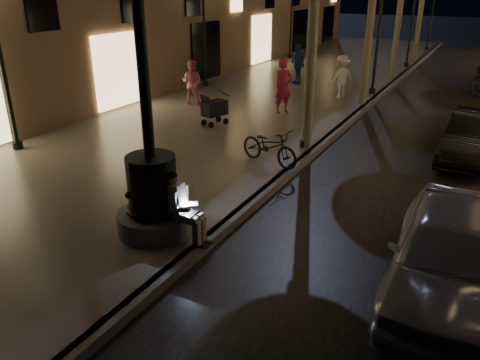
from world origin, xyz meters
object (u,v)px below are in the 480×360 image
Objects in this scene: lamp_curb_d at (434,4)px; car_second at (476,137)px; seated_man_laptop at (181,204)px; lamp_curb_c at (414,9)px; lamp_left_c at (292,6)px; lamp_left_b at (204,16)px; pedestrian_blue at (298,64)px; stroller at (214,108)px; lamp_curb_a at (311,37)px; fountain_lamppost at (152,182)px; pedestrian_red at (284,86)px; pedestrian_white at (341,77)px; lamp_curb_b at (380,18)px; car_front at (449,254)px; pedestrian_pink at (192,82)px; bicycle at (269,146)px.

lamp_curb_d is 22.85m from car_second.
seated_man_laptop is 0.33× the size of car_second.
lamp_left_c is (-7.10, 0.00, 0.00)m from lamp_curb_c.
lamp_left_b is 4.77m from pedestrian_blue.
lamp_left_c is at bearing 122.39° from stroller.
lamp_curb_c is 8.00m from lamp_curb_d.
lamp_left_c is (-7.10, 16.00, 0.00)m from lamp_curb_a.
lamp_curb_a is 1.00× the size of lamp_left_c.
stroller is at bearing 112.10° from fountain_lamppost.
pedestrian_red is (1.34, 2.54, 0.39)m from stroller.
seated_man_laptop is at bearing -36.48° from pedestrian_blue.
car_second is (7.70, 1.05, -0.13)m from stroller.
pedestrian_blue is at bearing -83.11° from pedestrian_white.
pedestrian_blue is at bearing 113.12° from lamp_curb_a.
lamp_curb_b and lamp_left_c have the same top height.
lamp_curb_c is 21.78m from car_front.
lamp_left_c is (-7.10, 8.00, 0.00)m from lamp_curb_b.
pedestrian_pink is at bearing -113.38° from lamp_curb_c.
pedestrian_blue is (-2.65, 1.93, 0.05)m from pedestrian_white.
lamp_left_b is 2.84× the size of pedestrian_white.
pedestrian_red is (5.04, -12.80, -2.08)m from lamp_left_c.
seated_man_laptop reaches higher than stroller.
car_front is (5.00, 0.80, -0.50)m from fountain_lamppost.
pedestrian_red is 3.66m from pedestrian_pink.
bicycle is at bearing -91.84° from lamp_curb_b.
seated_man_laptop is 8.87m from car_second.
car_front is 12.82m from pedestrian_pink.
seated_man_laptop is at bearing -115.00° from car_second.
pedestrian_red is at bearing 80.95° from stroller.
bicycle is at bearing -138.54° from car_second.
pedestrian_blue is (-3.61, -7.54, -2.14)m from lamp_curb_c.
seated_man_laptop is at bearing -90.23° from lamp_curb_c.
stroller is at bearing -177.99° from pedestrian_red.
lamp_curb_a is at bearing -40.20° from lamp_left_b.
fountain_lamppost is 1.24× the size of car_front.
car_second is (4.30, -22.29, -2.59)m from lamp_curb_d.
stroller is 7.78m from car_second.
pedestrian_blue is at bearing -103.08° from lamp_curb_d.
lamp_left_c is 1.15× the size of car_front.
lamp_curb_b and lamp_curb_d have the same top height.
seated_man_laptop is 0.72× the size of bicycle.
lamp_curb_a is 2.66× the size of bicycle.
lamp_curb_d is 1.23× the size of car_second.
lamp_curb_d is 2.69× the size of pedestrian_blue.
car_front is at bearing -109.97° from bicycle.
lamp_left_b is (-7.10, -18.00, 0.00)m from lamp_curb_d.
lamp_left_c is 24.21m from car_front.
lamp_left_c is at bearing 113.93° from lamp_curb_a.
lamp_curb_c is at bearing 104.25° from pedestrian_blue.
fountain_lamppost reaches higher than stroller.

